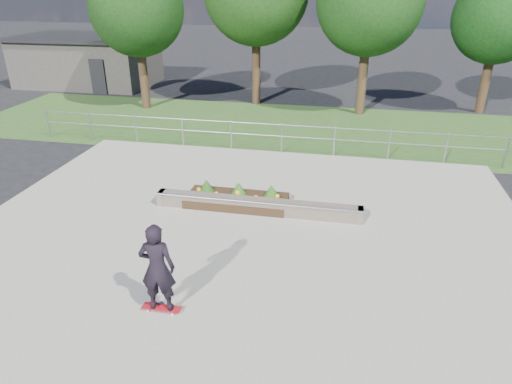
% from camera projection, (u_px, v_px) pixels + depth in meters
% --- Properties ---
extents(ground, '(120.00, 120.00, 0.00)m').
position_uv_depth(ground, '(236.00, 258.00, 11.11)').
color(ground, black).
rests_on(ground, ground).
extents(grass_verge, '(30.00, 8.00, 0.02)m').
position_uv_depth(grass_verge, '(293.00, 127.00, 20.87)').
color(grass_verge, '#2A491D').
rests_on(grass_verge, ground).
extents(concrete_slab, '(15.00, 15.00, 0.06)m').
position_uv_depth(concrete_slab, '(236.00, 257.00, 11.09)').
color(concrete_slab, gray).
rests_on(concrete_slab, ground).
extents(fence, '(20.06, 0.06, 1.20)m').
position_uv_depth(fence, '(282.00, 134.00, 17.44)').
color(fence, '#95999E').
rests_on(fence, ground).
extents(building, '(8.40, 5.40, 3.00)m').
position_uv_depth(building, '(88.00, 60.00, 28.95)').
color(building, '#32302D').
rests_on(building, ground).
extents(tree_far_left, '(4.55, 4.55, 7.15)m').
position_uv_depth(tree_far_left, '(137.00, 9.00, 22.03)').
color(tree_far_left, '#301E13').
rests_on(tree_far_left, ground).
extents(tree_mid_right, '(4.90, 4.90, 7.70)m').
position_uv_depth(tree_mid_right, '(370.00, 2.00, 20.79)').
color(tree_mid_right, '#312113').
rests_on(tree_mid_right, ground).
extents(tree_far_right, '(4.20, 4.20, 6.60)m').
position_uv_depth(tree_far_right, '(498.00, 19.00, 21.37)').
color(tree_far_right, '#301E13').
rests_on(tree_far_right, ground).
extents(grind_ledge, '(6.00, 0.44, 0.43)m').
position_uv_depth(grind_ledge, '(257.00, 206.00, 13.07)').
color(grind_ledge, brown).
rests_on(grind_ledge, concrete_slab).
extents(planter_bed, '(3.00, 1.20, 0.61)m').
position_uv_depth(planter_bed, '(237.00, 198.00, 13.57)').
color(planter_bed, black).
rests_on(planter_bed, concrete_slab).
extents(skateboarder, '(0.80, 0.54, 1.99)m').
position_uv_depth(skateboarder, '(157.00, 268.00, 8.81)').
color(skateboarder, silver).
rests_on(skateboarder, concrete_slab).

